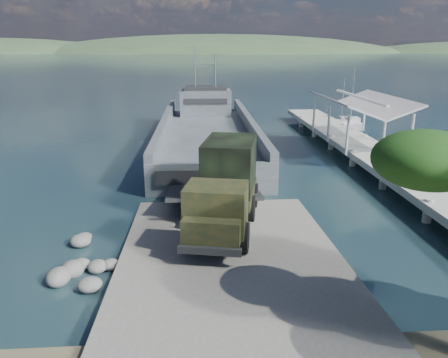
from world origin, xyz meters
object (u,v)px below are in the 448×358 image
pier (361,140)px  military_truck (226,186)px  soldier (213,229)px  sailboat_far (350,123)px  sailboat_near (341,125)px  landing_craft (207,139)px

pier → military_truck: size_ratio=4.69×
pier → soldier: (-13.75, -18.17, -0.19)m
pier → military_truck: 20.10m
military_truck → sailboat_far: (17.55, 30.66, -2.20)m
pier → sailboat_near: 14.51m
landing_craft → sailboat_far: (17.90, 10.48, -0.45)m
pier → sailboat_far: sailboat_far is taller
sailboat_far → landing_craft: bearing=-142.1°
pier → sailboat_far: bearing=73.4°
military_truck → pier: bearing=61.6°
sailboat_near → landing_craft: bearing=-155.6°
landing_craft → sailboat_far: landing_craft is taller
landing_craft → sailboat_far: size_ratio=4.75×
soldier → sailboat_near: 36.41m
sailboat_near → pier: bearing=-107.2°
pier → landing_craft: 14.22m
sailboat_near → sailboat_far: size_ratio=0.84×
military_truck → sailboat_far: bearing=72.1°
military_truck → soldier: 3.18m
military_truck → soldier: (-0.77, -2.86, -1.17)m
soldier → sailboat_near: bearing=30.0°
landing_craft → soldier: (-0.41, -23.04, 0.58)m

